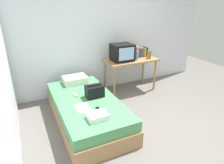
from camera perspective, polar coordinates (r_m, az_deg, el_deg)
name	(u,v)px	position (r m, az deg, el deg)	size (l,w,h in m)	color
ground_plane	(153,132)	(3.37, 11.77, -13.81)	(8.00, 8.00, 0.00)	slate
wall_back	(103,32)	(4.50, -2.59, 14.09)	(5.20, 0.10, 2.60)	silver
bed	(87,110)	(3.47, -7.34, -8.02)	(1.00, 2.00, 0.43)	#9E754C
desk	(130,63)	(4.47, 5.29, 5.42)	(1.16, 0.60, 0.75)	#9E754C
tv	(122,52)	(4.28, 2.94, 8.52)	(0.44, 0.39, 0.36)	black
water_bottle	(137,55)	(4.39, 7.07, 7.60)	(0.07, 0.07, 0.19)	#3399DB
book_row	(140,52)	(4.65, 8.04, 8.54)	(0.32, 0.17, 0.25)	#7A3D89
picture_frame	(149,55)	(4.50, 10.59, 7.64)	(0.11, 0.02, 0.17)	olive
pillow	(75,80)	(4.00, -10.60, 0.67)	(0.45, 0.34, 0.13)	silver
handbag	(95,91)	(3.38, -5.05, -2.62)	(0.30, 0.20, 0.22)	black
magazine	(83,108)	(3.10, -8.38, -7.39)	(0.21, 0.29, 0.01)	white
remote_dark	(99,109)	(3.02, -3.82, -7.88)	(0.04, 0.16, 0.02)	black
remote_silver	(75,95)	(3.50, -10.52, -3.69)	(0.04, 0.14, 0.02)	#B7B7BC
folded_towel	(98,116)	(2.81, -4.17, -9.76)	(0.28, 0.22, 0.08)	white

